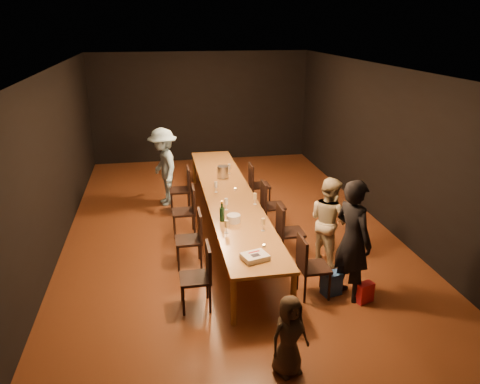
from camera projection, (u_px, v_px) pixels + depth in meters
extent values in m
plane|color=#4C2613|center=(229.00, 231.00, 8.90)|extent=(10.00, 10.00, 0.00)
cube|color=black|center=(201.00, 107.00, 13.01)|extent=(6.00, 0.04, 3.00)
cube|color=black|center=(325.00, 319.00, 3.77)|extent=(6.00, 0.04, 3.00)
cube|color=black|center=(53.00, 163.00, 7.89)|extent=(0.04, 10.00, 3.00)
cube|color=black|center=(384.00, 147.00, 8.89)|extent=(0.04, 10.00, 3.00)
cube|color=silver|center=(228.00, 69.00, 7.87)|extent=(6.00, 10.00, 0.04)
cube|color=#93592A|center=(229.00, 195.00, 8.65)|extent=(0.90, 6.00, 0.05)
cylinder|color=#93592A|center=(234.00, 302.00, 6.04)|extent=(0.08, 0.08, 0.70)
cylinder|color=#93592A|center=(293.00, 295.00, 6.17)|extent=(0.08, 0.08, 0.70)
cylinder|color=#93592A|center=(194.00, 170.00, 11.40)|extent=(0.08, 0.08, 0.70)
cylinder|color=#93592A|center=(227.00, 168.00, 11.53)|extent=(0.08, 0.08, 0.70)
imported|color=black|center=(353.00, 240.00, 6.51)|extent=(0.62, 0.75, 1.77)
imported|color=beige|center=(329.00, 221.00, 7.54)|extent=(0.79, 0.87, 1.46)
imported|color=#97C8EA|center=(164.00, 167.00, 9.95)|extent=(0.84, 1.19, 1.67)
imported|color=#392C20|center=(289.00, 336.00, 5.17)|extent=(0.55, 0.45, 0.97)
cube|color=red|center=(365.00, 292.00, 6.61)|extent=(0.28, 0.21, 0.29)
cube|color=#224895|center=(332.00, 283.00, 6.79)|extent=(0.31, 0.24, 0.34)
cube|color=white|center=(255.00, 257.00, 6.26)|extent=(0.39, 0.35, 0.08)
cube|color=black|center=(255.00, 255.00, 6.22)|extent=(0.13, 0.11, 0.00)
cube|color=red|center=(254.00, 252.00, 6.31)|extent=(0.17, 0.08, 0.00)
cylinder|color=white|center=(234.00, 218.00, 7.41)|extent=(0.25, 0.25, 0.12)
cylinder|color=#B4B4B9|center=(223.00, 172.00, 9.51)|extent=(0.29, 0.29, 0.24)
cylinder|color=#B2B7B2|center=(264.00, 246.00, 6.62)|extent=(0.05, 0.05, 0.03)
cylinder|color=#B2B7B2|center=(235.00, 189.00, 8.85)|extent=(0.05, 0.05, 0.03)
cylinder|color=#B2B7B2|center=(225.00, 169.00, 10.02)|extent=(0.05, 0.05, 0.03)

